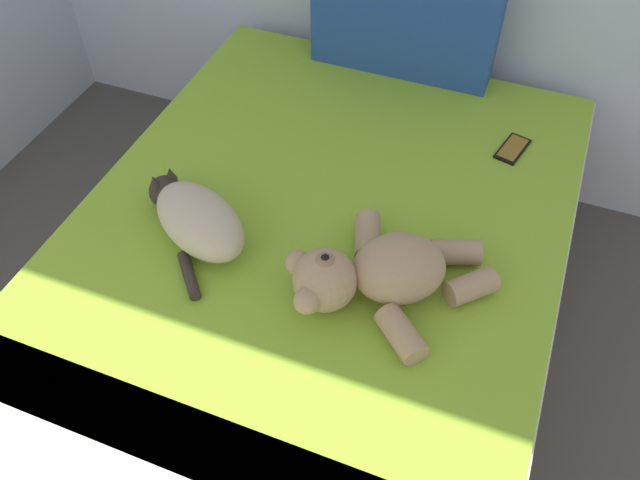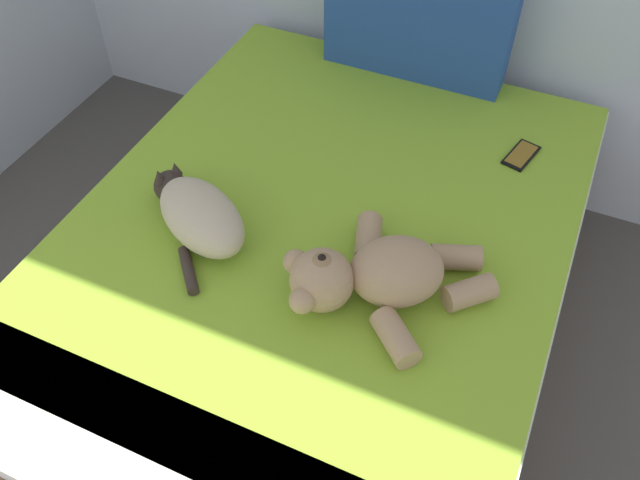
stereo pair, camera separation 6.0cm
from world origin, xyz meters
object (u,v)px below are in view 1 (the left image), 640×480
teddy_bear (378,273)px  cell_phone (513,149)px  bed (317,285)px  cat (196,218)px  patterned_cushion (405,19)px

teddy_bear → cell_phone: size_ratio=3.41×
bed → cat: size_ratio=4.71×
cat → cell_phone: size_ratio=2.56×
bed → teddy_bear: bearing=-35.9°
cat → cell_phone: cat is taller
teddy_bear → bed: bearing=144.1°
bed → patterned_cushion: (-0.01, 0.87, 0.49)m
bed → patterned_cushion: 1.00m
patterned_cushion → cell_phone: size_ratio=4.16×
patterned_cushion → cell_phone: patterned_cushion is taller
bed → cat: 0.50m
patterned_cushion → teddy_bear: 1.08m
bed → cell_phone: cell_phone is taller
bed → patterned_cushion: size_ratio=2.90×
patterned_cushion → cell_phone: bearing=-33.7°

